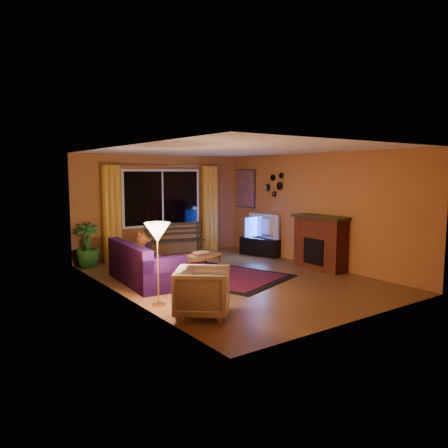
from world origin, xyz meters
TOP-DOWN VIEW (x-y plane):
  - floor at (0.00, 0.00)m, footprint 4.50×6.00m
  - ceiling at (0.00, 0.00)m, footprint 4.50×6.00m
  - wall_back at (0.00, 3.01)m, footprint 4.50×0.02m
  - wall_left at (-2.26, 0.00)m, footprint 0.02×6.00m
  - wall_right at (2.26, 0.00)m, footprint 0.02×6.00m
  - window at (0.00, 2.94)m, footprint 2.00×0.02m
  - curtain_rod at (0.00, 2.90)m, footprint 3.20×0.03m
  - curtain_left at (-1.35, 2.88)m, footprint 0.36×0.36m
  - curtain_right at (1.35, 2.88)m, footprint 0.36×0.36m
  - bench at (0.07, 2.45)m, footprint 1.48×0.72m
  - potted_plant at (-2.00, 2.70)m, footprint 0.63×0.63m
  - sofa at (-1.55, 0.69)m, footprint 0.94×1.96m
  - dog at (-1.50, 1.12)m, footprint 0.52×0.59m
  - armchair at (-1.70, -1.57)m, footprint 1.03×1.03m
  - floor_lamp at (-2.00, -0.75)m, footprint 0.28×0.28m
  - rug at (-0.17, 0.50)m, footprint 2.76×3.42m
  - coffee_table at (-0.51, 0.49)m, footprint 1.35×1.35m
  - tv_console at (2.00, 1.54)m, footprint 0.63×1.12m
  - television at (2.00, 1.54)m, footprint 0.21×1.05m
  - fireplace at (2.05, -0.40)m, footprint 0.40×1.20m
  - mirror_cluster at (2.21, 1.30)m, footprint 0.06×0.60m
  - painting at (2.22, 2.45)m, footprint 0.04×0.76m

SIDE VIEW (x-z plane):
  - floor at x=0.00m, z-range -0.02..0.00m
  - rug at x=-0.17m, z-range 0.00..0.02m
  - bench at x=0.07m, z-range 0.00..0.43m
  - coffee_table at x=-0.51m, z-range 0.00..0.43m
  - tv_console at x=2.00m, z-range 0.00..0.44m
  - sofa at x=-1.55m, z-range 0.00..0.77m
  - armchair at x=-1.70m, z-range 0.00..0.78m
  - potted_plant at x=-2.00m, z-range 0.00..0.98m
  - fireplace at x=2.05m, z-range 0.00..1.10m
  - floor_lamp at x=-2.00m, z-range 0.00..1.29m
  - dog at x=-1.50m, z-range 0.38..0.91m
  - television at x=2.00m, z-range 0.44..1.04m
  - curtain_left at x=-1.35m, z-range 0.00..2.24m
  - curtain_right at x=1.35m, z-range 0.00..2.24m
  - wall_back at x=0.00m, z-range 0.00..2.50m
  - wall_left at x=-2.26m, z-range 0.00..2.50m
  - wall_right at x=2.26m, z-range 0.00..2.50m
  - window at x=0.00m, z-range 0.80..2.10m
  - painting at x=2.22m, z-range 1.17..2.13m
  - mirror_cluster at x=2.21m, z-range 1.52..2.08m
  - curtain_rod at x=0.00m, z-range 2.23..2.27m
  - ceiling at x=0.00m, z-range 2.50..2.52m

